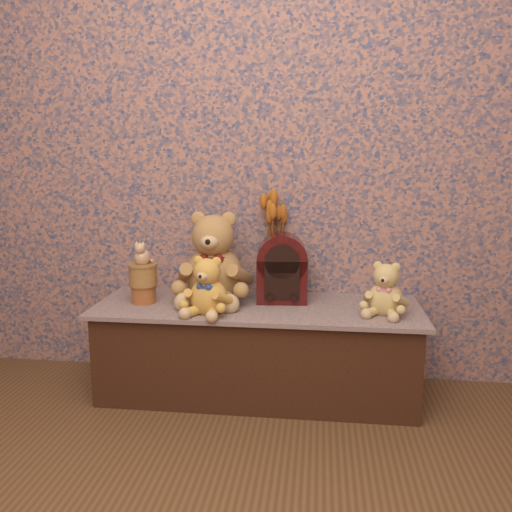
{
  "coord_description": "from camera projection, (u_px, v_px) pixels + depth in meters",
  "views": [
    {
      "loc": [
        0.28,
        -1.09,
        1.12
      ],
      "look_at": [
        0.0,
        1.19,
        0.68
      ],
      "focal_mm": 36.89,
      "sensor_mm": 36.0,
      "label": 1
    }
  ],
  "objects": [
    {
      "name": "cathedral_radio",
      "position": [
        282.0,
        267.0,
        2.47
      ],
      "size": [
        0.25,
        0.19,
        0.32
      ],
      "primitive_type": null,
      "rotation": [
        0.0,
        0.0,
        0.08
      ],
      "color": "#3A0A0C",
      "rests_on": "display_shelf"
    },
    {
      "name": "teddy_large",
      "position": [
        214.0,
        253.0,
        2.48
      ],
      "size": [
        0.36,
        0.43,
        0.46
      ],
      "primitive_type": null,
      "rotation": [
        0.0,
        0.0,
        0.0
      ],
      "color": "#AD7E43",
      "rests_on": "display_shelf"
    },
    {
      "name": "ceramic_vase",
      "position": [
        273.0,
        276.0,
        2.61
      ],
      "size": [
        0.11,
        0.11,
        0.18
      ],
      "primitive_type": "cylinder",
      "rotation": [
        0.0,
        0.0,
        0.01
      ],
      "color": "tan",
      "rests_on": "display_shelf"
    },
    {
      "name": "dried_stalks",
      "position": [
        273.0,
        219.0,
        2.56
      ],
      "size": [
        0.27,
        0.27,
        0.39
      ],
      "primitive_type": null,
      "rotation": [
        0.0,
        0.0,
        0.42
      ],
      "color": "#B7601D",
      "rests_on": "ceramic_vase"
    },
    {
      "name": "display_shelf",
      "position": [
        257.0,
        349.0,
        2.48
      ],
      "size": [
        1.5,
        0.54,
        0.44
      ],
      "primitive_type": "cube",
      "color": "#3D4B7D",
      "rests_on": "ground"
    },
    {
      "name": "biscuit_tin_lower",
      "position": [
        144.0,
        294.0,
        2.47
      ],
      "size": [
        0.13,
        0.13,
        0.08
      ],
      "primitive_type": "cylinder",
      "rotation": [
        0.0,
        0.0,
        0.12
      ],
      "color": "#B38434",
      "rests_on": "display_shelf"
    },
    {
      "name": "biscuit_tin_upper",
      "position": [
        143.0,
        275.0,
        2.45
      ],
      "size": [
        0.15,
        0.15,
        0.1
      ],
      "primitive_type": "cylinder",
      "rotation": [
        0.0,
        0.0,
        0.15
      ],
      "color": "tan",
      "rests_on": "biscuit_tin_lower"
    },
    {
      "name": "teddy_medium",
      "position": [
        208.0,
        283.0,
        2.29
      ],
      "size": [
        0.26,
        0.3,
        0.27
      ],
      "primitive_type": null,
      "rotation": [
        0.0,
        0.0,
        -0.2
      ],
      "color": "gold",
      "rests_on": "display_shelf"
    },
    {
      "name": "cat_figurine",
      "position": [
        142.0,
        252.0,
        2.43
      ],
      "size": [
        0.09,
        0.1,
        0.12
      ],
      "primitive_type": null,
      "rotation": [
        0.0,
        0.0,
        0.03
      ],
      "color": "silver",
      "rests_on": "biscuit_tin_upper"
    },
    {
      "name": "teddy_small",
      "position": [
        386.0,
        286.0,
        2.28
      ],
      "size": [
        0.26,
        0.29,
        0.25
      ],
      "primitive_type": null,
      "rotation": [
        0.0,
        0.0,
        -0.33
      ],
      "color": "tan",
      "rests_on": "display_shelf"
    }
  ]
}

